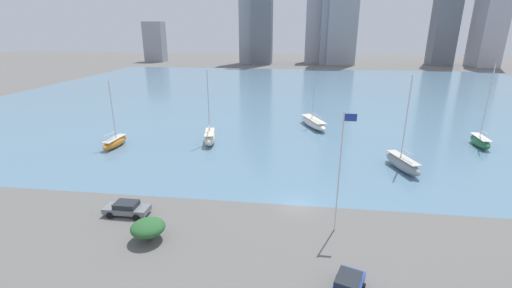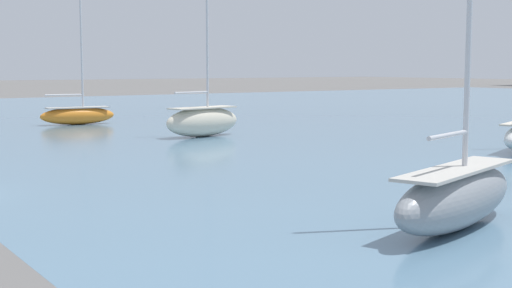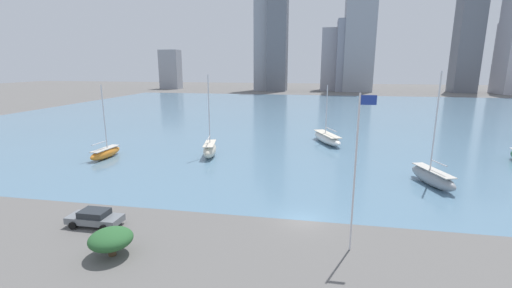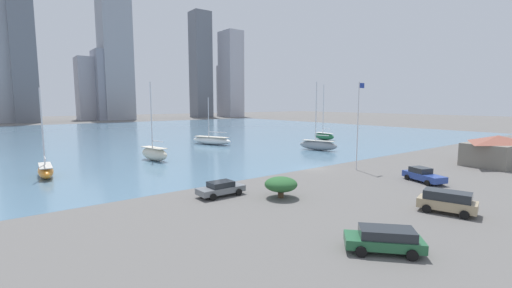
{
  "view_description": "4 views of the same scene",
  "coord_description": "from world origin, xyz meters",
  "px_view_note": "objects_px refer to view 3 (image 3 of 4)",
  "views": [
    {
      "loc": [
        -0.15,
        -35.67,
        19.58
      ],
      "look_at": [
        -6.09,
        9.93,
        3.95
      ],
      "focal_mm": 24.0,
      "sensor_mm": 36.0,
      "label": 1
    },
    {
      "loc": [
        29.96,
        -5.07,
        5.13
      ],
      "look_at": [
        6.2,
        10.74,
        2.03
      ],
      "focal_mm": 50.0,
      "sensor_mm": 36.0,
      "label": 2
    },
    {
      "loc": [
        1.0,
        -30.05,
        14.29
      ],
      "look_at": [
        -7.75,
        17.74,
        3.05
      ],
      "focal_mm": 24.0,
      "sensor_mm": 36.0,
      "label": 3
    },
    {
      "loc": [
        -36.63,
        -33.62,
        9.45
      ],
      "look_at": [
        -3.92,
        8.61,
        3.02
      ],
      "focal_mm": 24.0,
      "sensor_mm": 36.0,
      "label": 4
    }
  ],
  "objects_px": {
    "flag_pole": "(356,169)",
    "parked_sedan_gray": "(95,218)",
    "sailboat_white": "(327,138)",
    "sailboat_cream": "(210,149)",
    "sailboat_gray": "(432,177)",
    "sailboat_orange": "(105,152)"
  },
  "relations": [
    {
      "from": "flag_pole",
      "to": "sailboat_white",
      "type": "height_order",
      "value": "flag_pole"
    },
    {
      "from": "flag_pole",
      "to": "sailboat_gray",
      "type": "xyz_separation_m",
      "value": [
        10.99,
        17.15,
        -5.57
      ]
    },
    {
      "from": "sailboat_gray",
      "to": "sailboat_orange",
      "type": "bearing_deg",
      "value": 156.21
    },
    {
      "from": "flag_pole",
      "to": "sailboat_white",
      "type": "bearing_deg",
      "value": 91.7
    },
    {
      "from": "flag_pole",
      "to": "sailboat_white",
      "type": "distance_m",
      "value": 38.85
    },
    {
      "from": "sailboat_white",
      "to": "parked_sedan_gray",
      "type": "xyz_separation_m",
      "value": [
        -21.39,
        -38.28,
        -0.19
      ]
    },
    {
      "from": "sailboat_orange",
      "to": "parked_sedan_gray",
      "type": "xyz_separation_m",
      "value": [
        13.04,
        -21.24,
        -0.13
      ]
    },
    {
      "from": "sailboat_gray",
      "to": "sailboat_cream",
      "type": "distance_m",
      "value": 31.77
    },
    {
      "from": "sailboat_gray",
      "to": "sailboat_orange",
      "type": "distance_m",
      "value": 46.75
    },
    {
      "from": "sailboat_gray",
      "to": "parked_sedan_gray",
      "type": "distance_m",
      "value": 37.59
    },
    {
      "from": "sailboat_cream",
      "to": "sailboat_orange",
      "type": "bearing_deg",
      "value": -178.0
    },
    {
      "from": "flag_pole",
      "to": "parked_sedan_gray",
      "type": "distance_m",
      "value": 23.29
    },
    {
      "from": "sailboat_orange",
      "to": "parked_sedan_gray",
      "type": "relative_size",
      "value": 2.32
    },
    {
      "from": "sailboat_white",
      "to": "sailboat_orange",
      "type": "distance_m",
      "value": 38.41
    },
    {
      "from": "sailboat_white",
      "to": "sailboat_cream",
      "type": "xyz_separation_m",
      "value": [
        -18.59,
        -13.18,
        0.23
      ]
    },
    {
      "from": "flag_pole",
      "to": "parked_sedan_gray",
      "type": "relative_size",
      "value": 2.52
    },
    {
      "from": "sailboat_gray",
      "to": "parked_sedan_gray",
      "type": "relative_size",
      "value": 2.78
    },
    {
      "from": "sailboat_white",
      "to": "sailboat_cream",
      "type": "relative_size",
      "value": 0.83
    },
    {
      "from": "sailboat_white",
      "to": "sailboat_cream",
      "type": "distance_m",
      "value": 22.79
    },
    {
      "from": "parked_sedan_gray",
      "to": "sailboat_cream",
      "type": "bearing_deg",
      "value": 173.88
    },
    {
      "from": "flag_pole",
      "to": "sailboat_orange",
      "type": "distance_m",
      "value": 41.89
    },
    {
      "from": "sailboat_gray",
      "to": "sailboat_cream",
      "type": "relative_size",
      "value": 1.06
    }
  ]
}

